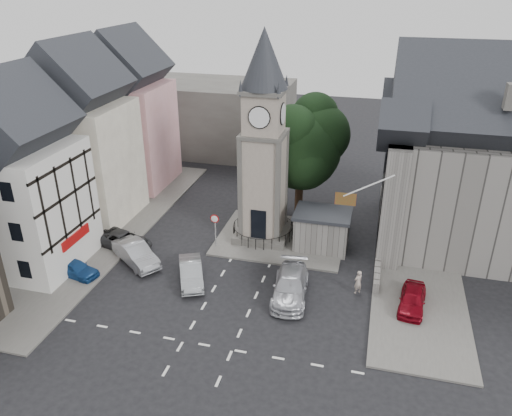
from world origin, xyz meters
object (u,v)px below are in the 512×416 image
(clock_tower, at_px, (264,141))
(car_west_blue, at_px, (75,268))
(stone_shelter, at_px, (322,230))
(car_east_red, at_px, (412,299))
(pedestrian, at_px, (358,282))

(clock_tower, distance_m, car_west_blue, 16.37)
(clock_tower, height_order, stone_shelter, clock_tower)
(clock_tower, relative_size, car_east_red, 4.16)
(clock_tower, relative_size, car_west_blue, 4.53)
(car_west_blue, height_order, pedestrian, pedestrian)
(car_east_red, relative_size, pedestrian, 2.27)
(pedestrian, bearing_deg, car_west_blue, -36.32)
(car_west_blue, xyz_separation_m, car_east_red, (23.00, 2.12, 0.05))
(stone_shelter, relative_size, car_west_blue, 1.20)
(stone_shelter, height_order, car_east_red, stone_shelter)
(stone_shelter, xyz_separation_m, car_east_red, (6.70, -6.30, -0.88))
(clock_tower, bearing_deg, stone_shelter, -5.84)
(stone_shelter, height_order, pedestrian, stone_shelter)
(clock_tower, xyz_separation_m, pedestrian, (8.00, -5.99, -7.26))
(clock_tower, bearing_deg, car_east_red, -30.58)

